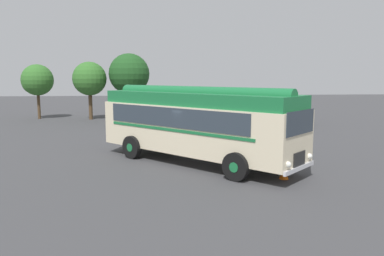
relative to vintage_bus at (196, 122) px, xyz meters
The scene contains 11 objects.
ground_plane 1.90m from the vintage_bus, 38.86° to the left, with size 120.00×120.00×0.00m, color #3D3D3F.
vintage_bus is the anchor object (origin of this frame).
car_near_left 14.58m from the vintage_bus, 100.16° to the left, with size 2.07×4.26×1.66m.
car_mid_left 14.19m from the vintage_bus, 89.66° to the left, with size 2.21×4.32×1.66m.
car_mid_right 14.24m from the vintage_bus, 78.50° to the left, with size 2.36×4.38×1.66m.
car_far_right 15.42m from the vintage_bus, 68.20° to the left, with size 2.36×4.39×1.66m.
box_van 16.55m from the vintage_bus, 57.67° to the left, with size 2.56×5.86×2.50m.
tree_far_left 22.95m from the vintage_bus, 123.29° to the left, with size 2.86×2.86×5.02m.
tree_left_of_centre 19.75m from the vintage_bus, 112.80° to the left, with size 3.04×3.04×5.22m.
tree_centre 18.88m from the vintage_bus, 102.45° to the left, with size 3.71×3.71×6.00m.
traffic_cone 4.64m from the vintage_bus, 44.53° to the right, with size 0.36×0.36×0.55m, color orange.
Camera 1 is at (-1.98, -16.75, 3.94)m, focal length 35.00 mm.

